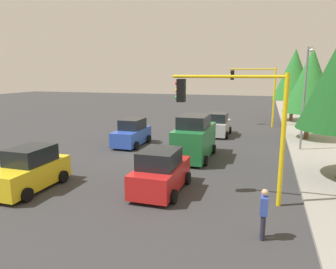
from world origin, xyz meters
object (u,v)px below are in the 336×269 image
(tree_roadside_mid, at_px, (311,81))
(car_yellow, at_px, (30,170))
(pedestrian_crossing, at_px, (264,212))
(traffic_signal_far_left, at_px, (256,85))
(delivery_van_green, at_px, (194,138))
(street_lamp_curbside, at_px, (306,88))
(car_red, at_px, (161,172))
(tree_roadside_far, at_px, (294,74))
(traffic_signal_near_left, at_px, (236,112))
(car_silver, at_px, (218,125))
(car_blue, at_px, (132,133))

(tree_roadside_mid, distance_m, car_yellow, 20.86)
(car_yellow, bearing_deg, pedestrian_crossing, 82.13)
(traffic_signal_far_left, xyz_separation_m, delivery_van_green, (13.90, -3.12, -2.86))
(street_lamp_curbside, bearing_deg, car_red, -35.49)
(tree_roadside_far, relative_size, car_red, 2.03)
(traffic_signal_near_left, height_order, car_red, traffic_signal_near_left)
(car_yellow, bearing_deg, traffic_signal_near_left, 99.19)
(street_lamp_curbside, height_order, car_yellow, street_lamp_curbside)
(car_silver, height_order, pedestrian_crossing, car_silver)
(delivery_van_green, relative_size, car_yellow, 1.20)
(tree_roadside_far, bearing_deg, pedestrian_crossing, -5.49)
(tree_roadside_mid, relative_size, car_yellow, 1.81)
(delivery_van_green, relative_size, car_red, 1.23)
(traffic_signal_far_left, relative_size, car_blue, 1.49)
(street_lamp_curbside, distance_m, tree_roadside_mid, 4.48)
(traffic_signal_near_left, xyz_separation_m, street_lamp_curbside, (-9.61, 3.56, 0.56))
(traffic_signal_near_left, height_order, car_blue, traffic_signal_near_left)
(traffic_signal_far_left, height_order, car_red, traffic_signal_far_left)
(car_red, bearing_deg, tree_roadside_far, 163.48)
(car_yellow, bearing_deg, car_red, 104.83)
(tree_roadside_far, height_order, pedestrian_crossing, tree_roadside_far)
(street_lamp_curbside, height_order, car_blue, street_lamp_curbside)
(tree_roadside_far, bearing_deg, traffic_signal_near_left, -9.13)
(street_lamp_curbside, distance_m, car_yellow, 17.18)
(tree_roadside_far, relative_size, tree_roadside_mid, 1.09)
(street_lamp_curbside, relative_size, pedestrian_crossing, 4.12)
(tree_roadside_far, bearing_deg, car_blue, -37.67)
(traffic_signal_near_left, xyz_separation_m, tree_roadside_mid, (-14.00, 4.36, 0.95))
(tree_roadside_far, height_order, car_red, tree_roadside_far)
(street_lamp_curbside, bearing_deg, car_silver, -124.58)
(tree_roadside_far, bearing_deg, car_yellow, -26.97)
(delivery_van_green, distance_m, car_yellow, 9.71)
(tree_roadside_mid, relative_size, delivery_van_green, 1.50)
(tree_roadside_mid, xyz_separation_m, car_red, (13.92, -7.60, -3.84))
(tree_roadside_far, relative_size, car_blue, 2.01)
(pedestrian_crossing, bearing_deg, delivery_van_green, -154.45)
(traffic_signal_far_left, xyz_separation_m, tree_roadside_mid, (6.00, 4.27, 0.59))
(traffic_signal_far_left, distance_m, traffic_signal_near_left, 20.00)
(traffic_signal_far_left, bearing_deg, car_yellow, -23.16)
(street_lamp_curbside, bearing_deg, tree_roadside_far, 178.81)
(traffic_signal_far_left, bearing_deg, traffic_signal_near_left, -0.24)
(traffic_signal_far_left, height_order, street_lamp_curbside, street_lamp_curbside)
(car_silver, bearing_deg, pedestrian_crossing, 13.44)
(traffic_signal_far_left, xyz_separation_m, pedestrian_crossing, (22.91, 1.19, -3.23))
(car_blue, height_order, pedestrian_crossing, car_blue)
(car_yellow, relative_size, pedestrian_crossing, 2.34)
(traffic_signal_far_left, relative_size, tree_roadside_far, 0.74)
(traffic_signal_far_left, distance_m, delivery_van_green, 14.53)
(traffic_signal_near_left, height_order, street_lamp_curbside, street_lamp_curbside)
(delivery_van_green, bearing_deg, car_red, -1.96)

